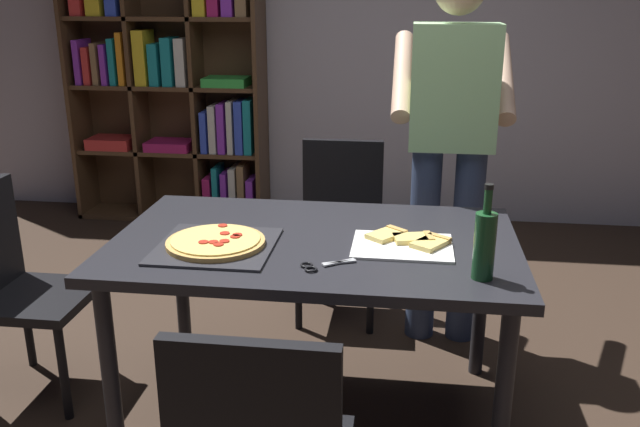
% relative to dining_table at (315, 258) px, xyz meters
% --- Properties ---
extents(ground_plane, '(12.00, 12.00, 0.00)m').
position_rel_dining_table_xyz_m(ground_plane, '(0.00, 0.00, -0.67)').
color(ground_plane, '#38281E').
extents(back_wall, '(6.40, 0.10, 2.80)m').
position_rel_dining_table_xyz_m(back_wall, '(0.00, 2.60, 0.73)').
color(back_wall, '#BCB7C6').
rests_on(back_wall, ground_plane).
extents(dining_table, '(1.51, 0.94, 0.75)m').
position_rel_dining_table_xyz_m(dining_table, '(0.00, 0.00, 0.00)').
color(dining_table, '#232328').
rests_on(dining_table, ground_plane).
extents(chair_far_side, '(0.42, 0.42, 0.90)m').
position_rel_dining_table_xyz_m(chair_far_side, '(0.00, 0.95, -0.16)').
color(chair_far_side, black).
rests_on(chair_far_side, ground_plane).
extents(chair_left_end, '(0.42, 0.42, 0.90)m').
position_rel_dining_table_xyz_m(chair_left_end, '(-1.24, 0.00, -0.16)').
color(chair_left_end, black).
rests_on(chair_left_end, ground_plane).
extents(bookshelf, '(1.40, 0.35, 1.95)m').
position_rel_dining_table_xyz_m(bookshelf, '(-1.36, 2.38, 0.33)').
color(bookshelf, '#513823').
rests_on(bookshelf, ground_plane).
extents(person_serving_pizza, '(0.55, 0.54, 1.75)m').
position_rel_dining_table_xyz_m(person_serving_pizza, '(0.52, 0.73, 0.33)').
color(person_serving_pizza, '#38476B').
rests_on(person_serving_pizza, ground_plane).
extents(pepperoni_pizza_on_tray, '(0.42, 0.42, 0.04)m').
position_rel_dining_table_xyz_m(pepperoni_pizza_on_tray, '(-0.34, -0.14, 0.09)').
color(pepperoni_pizza_on_tray, '#2D2D33').
rests_on(pepperoni_pizza_on_tray, dining_table).
extents(pizza_slices_on_towel, '(0.36, 0.30, 0.03)m').
position_rel_dining_table_xyz_m(pizza_slices_on_towel, '(0.34, -0.03, 0.09)').
color(pizza_slices_on_towel, white).
rests_on(pizza_slices_on_towel, dining_table).
extents(wine_bottle, '(0.07, 0.07, 0.32)m').
position_rel_dining_table_xyz_m(wine_bottle, '(0.59, -0.29, 0.20)').
color(wine_bottle, '#194723').
rests_on(wine_bottle, dining_table).
extents(kitchen_scissors, '(0.19, 0.14, 0.01)m').
position_rel_dining_table_xyz_m(kitchen_scissors, '(0.05, -0.27, 0.08)').
color(kitchen_scissors, silver).
rests_on(kitchen_scissors, dining_table).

